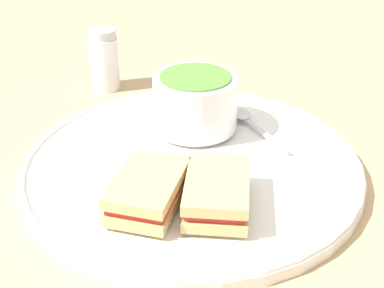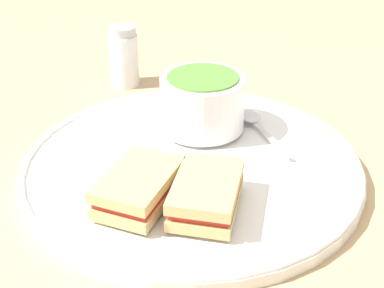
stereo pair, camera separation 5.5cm
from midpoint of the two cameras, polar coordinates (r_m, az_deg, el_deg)
ground_plane at (r=0.57m, az=-2.77°, el=-3.04°), size 2.40×2.40×0.00m
plate at (r=0.56m, az=-2.80°, el=-2.29°), size 0.35×0.35×0.02m
soup_bowl at (r=0.60m, az=-2.24°, el=4.50°), size 0.10×0.10×0.06m
spoon at (r=0.63m, az=3.12°, el=2.89°), size 0.05×0.11×0.01m
sandwich_half_near at (r=0.49m, az=-7.93°, el=-5.01°), size 0.09×0.10×0.03m
sandwich_half_far at (r=0.48m, az=-0.59°, el=-5.25°), size 0.07×0.10×0.03m
salt_shaker at (r=0.75m, az=-11.44°, el=8.73°), size 0.04×0.04×0.08m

